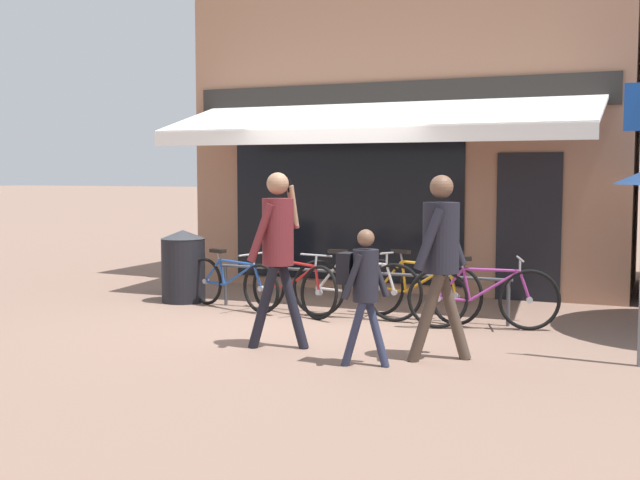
{
  "coord_description": "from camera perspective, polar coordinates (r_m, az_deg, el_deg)",
  "views": [
    {
      "loc": [
        4.02,
        -8.71,
        1.82
      ],
      "look_at": [
        0.46,
        -0.3,
        1.05
      ],
      "focal_mm": 45.0,
      "sensor_mm": 36.0,
      "label": 1
    }
  ],
  "objects": [
    {
      "name": "bicycle_blue",
      "position": [
        10.76,
        -6.27,
        -3.03
      ],
      "size": [
        1.67,
        0.7,
        0.79
      ],
      "rotation": [
        0.02,
        0.0,
        -0.32
      ],
      "color": "black",
      "rests_on": "ground_plane"
    },
    {
      "name": "bike_rack_rail",
      "position": [
        10.24,
        2.63,
        -2.7
      ],
      "size": [
        3.93,
        0.04,
        0.57
      ],
      "color": "#47494F",
      "rests_on": "ground_plane"
    },
    {
      "name": "bicycle_orange",
      "position": [
        9.99,
        6.9,
        -3.48
      ],
      "size": [
        1.77,
        0.62,
        0.87
      ],
      "rotation": [
        -0.11,
        0.0,
        -0.27
      ],
      "color": "black",
      "rests_on": "ground_plane"
    },
    {
      "name": "bicycle_purple",
      "position": [
        9.49,
        11.52,
        -3.98
      ],
      "size": [
        1.7,
        0.64,
        0.85
      ],
      "rotation": [
        0.0,
        0.0,
        0.29
      ],
      "color": "black",
      "rests_on": "ground_plane"
    },
    {
      "name": "bicycle_silver",
      "position": [
        9.99,
        2.55,
        -3.44
      ],
      "size": [
        1.71,
        0.52,
        0.87
      ],
      "rotation": [
        -0.07,
        0.0,
        0.03
      ],
      "color": "black",
      "rests_on": "ground_plane"
    },
    {
      "name": "pedestrian_child",
      "position": [
        7.5,
        3.05,
        -2.85
      ],
      "size": [
        0.49,
        0.37,
        1.31
      ],
      "rotation": [
        0.0,
        0.0,
        -0.07
      ],
      "color": "#282D47",
      "rests_on": "ground_plane"
    },
    {
      "name": "bicycle_red",
      "position": [
        10.31,
        -1.93,
        -3.29
      ],
      "size": [
        1.57,
        0.83,
        0.84
      ],
      "rotation": [
        -0.12,
        0.0,
        -0.44
      ],
      "color": "black",
      "rests_on": "ground_plane"
    },
    {
      "name": "litter_bin",
      "position": [
        11.44,
        -9.7,
        -1.82
      ],
      "size": [
        0.62,
        0.62,
        1.02
      ],
      "color": "black",
      "rests_on": "ground_plane"
    },
    {
      "name": "shop_front",
      "position": [
        13.6,
        7.07,
        9.26
      ],
      "size": [
        6.8,
        4.7,
        5.77
      ],
      "color": "#9E7056",
      "rests_on": "ground_plane"
    },
    {
      "name": "pedestrian_second_adult",
      "position": [
        7.78,
        8.59,
        -0.51
      ],
      "size": [
        0.58,
        0.65,
        1.81
      ],
      "rotation": [
        0.0,
        0.0,
        0.2
      ],
      "color": "#47382D",
      "rests_on": "ground_plane"
    },
    {
      "name": "pedestrian_adult",
      "position": [
        8.24,
        -3.01,
        0.08
      ],
      "size": [
        0.61,
        0.54,
        1.84
      ],
      "rotation": [
        0.0,
        0.0,
        -0.0
      ],
      "color": "black",
      "rests_on": "ground_plane"
    },
    {
      "name": "ground_plane",
      "position": [
        9.76,
        -1.77,
        -5.93
      ],
      "size": [
        160.0,
        160.0,
        0.0
      ],
      "primitive_type": "plane",
      "color": "#846656"
    }
  ]
}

